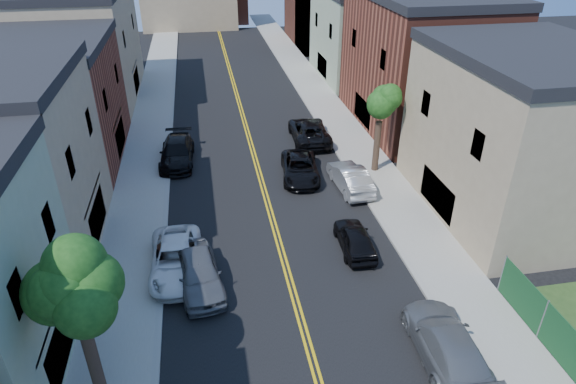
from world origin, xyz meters
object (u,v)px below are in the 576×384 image
grey_car_left (199,273)px  grey_car_right (447,344)px  black_car_right (355,238)px  dark_car_right_far (309,131)px  silver_car_right (350,178)px  black_suv_lane (300,168)px  white_pickup (176,259)px  black_car_left (177,152)px

grey_car_left → grey_car_right: bearing=-40.7°
grey_car_left → grey_car_right: (9.51, -6.22, -0.02)m
black_car_right → dark_car_right_far: bearing=-90.7°
silver_car_right → black_suv_lane: silver_car_right is taller
white_pickup → black_car_right: 9.23m
dark_car_right_far → black_suv_lane: size_ratio=1.15×
grey_car_left → black_car_left: (-1.21, 13.90, -0.03)m
black_suv_lane → white_pickup: bearing=-125.9°
white_pickup → grey_car_left: grey_car_left is taller
grey_car_right → dark_car_right_far: size_ratio=0.94×
black_car_right → dark_car_right_far: dark_car_right_far is taller
white_pickup → silver_car_right: 12.72m
grey_car_right → black_suv_lane: grey_car_right is taller
white_pickup → silver_car_right: bearing=30.9°
white_pickup → dark_car_right_far: 17.66m
grey_car_right → dark_car_right_far: bearing=-85.0°
white_pickup → grey_car_right: bearing=-36.0°
black_car_right → silver_car_right: 6.63m
black_car_left → black_suv_lane: black_car_left is taller
white_pickup → silver_car_right: (10.88, 6.60, 0.04)m
silver_car_right → white_pickup: bearing=27.5°
black_suv_lane → silver_car_right: bearing=-29.2°
black_car_left → white_pickup: bearing=-86.3°
grey_car_left → black_car_left: 13.95m
black_car_left → silver_car_right: (11.00, -5.92, -0.01)m
black_car_left → dark_car_right_far: 10.29m
black_car_right → white_pickup: bearing=3.3°
dark_car_right_far → grey_car_left: bearing=63.4°
white_pickup → dark_car_right_far: dark_car_right_far is taller
black_suv_lane → black_car_left: bearing=161.6°
grey_car_right → dark_car_right_far: dark_car_right_far is taller
dark_car_right_far → silver_car_right: bearing=99.1°
grey_car_left → black_car_right: (8.14, 1.55, -0.14)m
white_pickup → black_car_left: black_car_left is taller
black_car_right → dark_car_right_far: 14.42m
white_pickup → grey_car_left: size_ratio=1.11×
grey_car_left → dark_car_right_far: 18.25m
black_car_right → silver_car_right: silver_car_right is taller
grey_car_right → black_suv_lane: bearing=-77.6°
grey_car_right → black_car_right: size_ratio=1.38×
black_car_left → grey_car_right: bearing=-58.8°
grey_car_right → silver_car_right: (0.27, 14.19, -0.01)m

